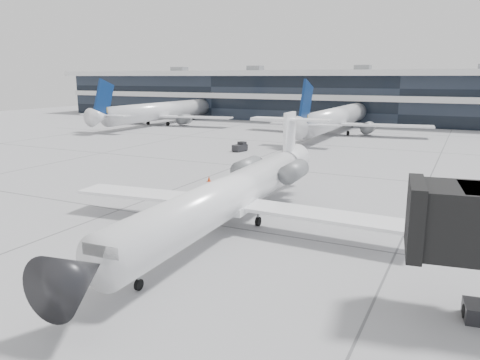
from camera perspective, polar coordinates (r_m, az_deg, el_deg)
The scene contains 7 objects.
ground at distance 31.05m, azimuth -0.21°, elevation -5.94°, with size 220.00×220.00×0.00m, color gray.
terminal at distance 109.26m, azimuth 19.60°, elevation 9.25°, with size 170.00×22.00×10.00m, color black.
bg_jet_left at distance 100.48m, azimuth -9.30°, elevation 6.72°, with size 32.00×40.00×9.60m, color white, non-canonical shape.
bg_jet_center at distance 84.64m, azimuth 11.68°, elevation 5.57°, with size 32.00×40.00×9.60m, color white, non-canonical shape.
regional_jet at distance 30.57m, azimuth -1.08°, elevation -1.68°, with size 23.71×29.55×6.83m.
traffic_cone at distance 44.78m, azimuth -3.80°, elevation 0.14°, with size 0.47×0.47×0.54m.
far_tug at distance 62.87m, azimuth 0.02°, elevation 4.03°, with size 1.65×2.23×1.27m.
Camera 1 is at (13.14, -26.36, 9.81)m, focal length 35.00 mm.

